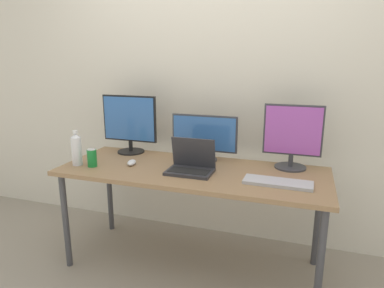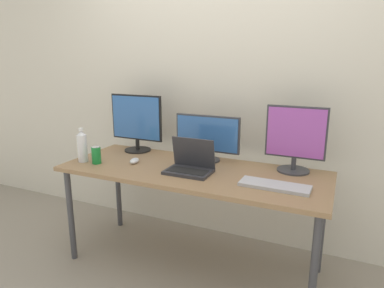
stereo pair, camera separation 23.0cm
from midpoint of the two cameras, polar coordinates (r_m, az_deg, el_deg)
ground_plane at (r=2.68m, az=-2.61°, el=-19.44°), size 16.00×16.00×0.00m
wall_back at (r=2.80m, az=1.48°, el=10.40°), size 7.00×0.08×2.60m
work_desk at (r=2.37m, az=-2.79°, el=-5.68°), size 1.83×0.70×0.74m
monitor_left at (r=2.78m, az=-12.73°, el=3.43°), size 0.46×0.21×0.46m
monitor_center at (r=2.51m, az=-0.57°, el=1.21°), size 0.49×0.19×0.34m
monitor_right at (r=2.39m, az=13.79°, el=1.27°), size 0.39×0.22×0.44m
laptop_silver at (r=2.29m, az=-3.02°, el=-3.42°), size 0.30×0.21×0.22m
keyboard_main at (r=2.12m, az=11.12°, el=-6.37°), size 0.42×0.16×0.02m
mouse_by_keyboard at (r=2.50m, az=-12.65°, el=-3.08°), size 0.08×0.11×0.04m
water_bottle at (r=2.59m, az=-21.15°, el=-0.86°), size 0.07×0.07×0.25m
soda_can_near_keyboard at (r=2.53m, az=-18.87°, el=-2.25°), size 0.07×0.07×0.13m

